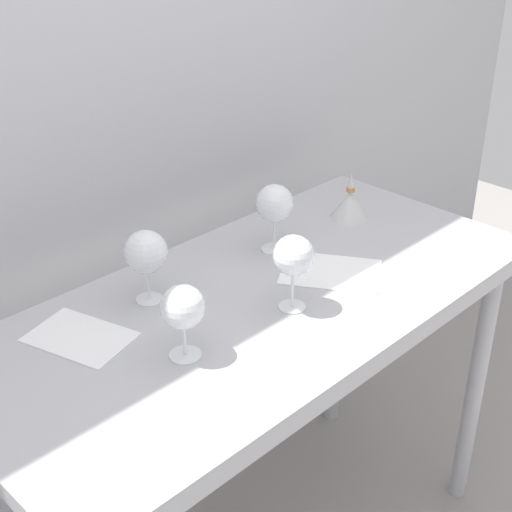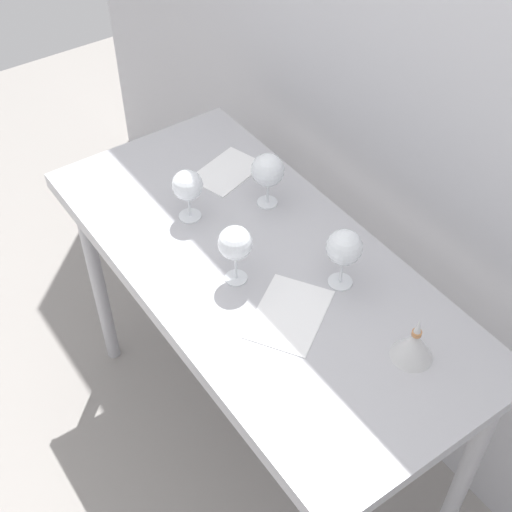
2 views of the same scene
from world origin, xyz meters
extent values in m
cube|color=#BCBCC1|center=(0.00, 0.49, 1.30)|extent=(3.80, 0.04, 2.60)
cube|color=#B1B1B6|center=(0.00, 0.00, 0.88)|extent=(1.40, 0.64, 0.04)
cube|color=#B1B1B6|center=(0.00, -0.33, 0.88)|extent=(1.40, 0.01, 0.05)
cylinder|color=#B1B1B6|center=(0.64, -0.26, 0.43)|extent=(0.05, 0.05, 0.86)
cylinder|color=#B1B1B6|center=(0.64, 0.26, 0.43)|extent=(0.05, 0.05, 0.86)
cylinder|color=white|center=(-0.27, -0.06, 0.90)|extent=(0.07, 0.07, 0.00)
cylinder|color=white|center=(-0.27, -0.06, 0.94)|extent=(0.01, 0.01, 0.07)
sphere|color=white|center=(-0.27, -0.06, 1.02)|extent=(0.09, 0.09, 0.09)
cylinder|color=maroon|center=(-0.27, -0.06, 1.00)|extent=(0.06, 0.06, 0.03)
cylinder|color=white|center=(0.02, -0.09, 0.90)|extent=(0.06, 0.06, 0.00)
cylinder|color=white|center=(0.02, -0.09, 0.95)|extent=(0.01, 0.01, 0.09)
sphere|color=white|center=(0.02, -0.09, 1.03)|extent=(0.09, 0.09, 0.09)
cylinder|color=#5F0C1B|center=(0.02, -0.09, 1.02)|extent=(0.06, 0.06, 0.02)
cylinder|color=white|center=(0.19, 0.13, 0.90)|extent=(0.07, 0.07, 0.00)
cylinder|color=white|center=(0.19, 0.13, 0.95)|extent=(0.01, 0.01, 0.09)
sphere|color=white|center=(0.19, 0.13, 1.03)|extent=(0.09, 0.09, 0.09)
cylinder|color=maroon|center=(0.19, 0.13, 1.01)|extent=(0.07, 0.07, 0.02)
cylinder|color=white|center=(-0.19, 0.16, 0.90)|extent=(0.06, 0.06, 0.00)
cylinder|color=white|center=(-0.19, 0.16, 0.94)|extent=(0.01, 0.01, 0.08)
sphere|color=white|center=(-0.19, 0.16, 1.02)|extent=(0.10, 0.10, 0.10)
cylinder|color=maroon|center=(-0.19, 0.16, 1.01)|extent=(0.07, 0.07, 0.02)
cube|color=white|center=(-0.38, 0.14, 0.90)|extent=(0.20, 0.24, 0.00)
cube|color=white|center=(0.20, -0.05, 0.90)|extent=(0.27, 0.29, 0.00)
cone|color=silver|center=(0.47, 0.11, 0.94)|extent=(0.11, 0.11, 0.08)
cylinder|color=#C17F4C|center=(0.47, 0.11, 0.98)|extent=(0.02, 0.02, 0.01)
cone|color=silver|center=(0.47, 0.11, 1.01)|extent=(0.02, 0.02, 0.04)
camera|label=1|loc=(-1.02, -1.01, 1.78)|focal=51.78mm
camera|label=2|loc=(1.11, -0.80, 2.28)|focal=49.90mm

